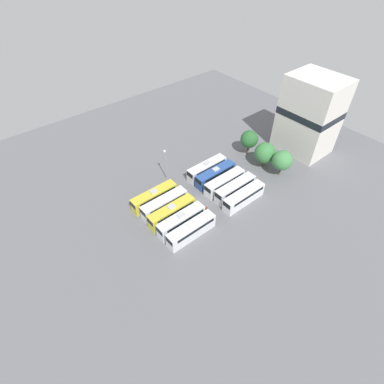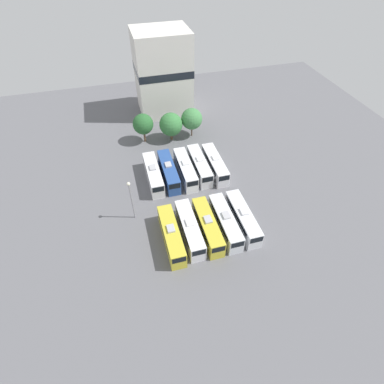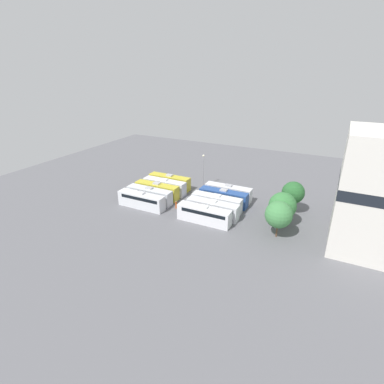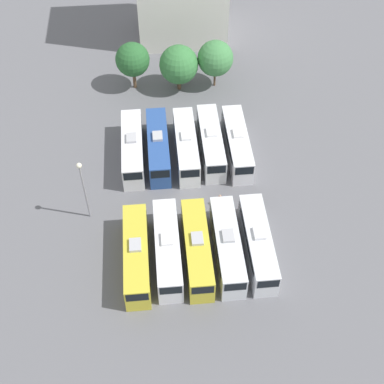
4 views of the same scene
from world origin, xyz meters
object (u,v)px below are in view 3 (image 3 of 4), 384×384
(bus_1, at_px, (165,186))
(bus_5, at_px, (228,192))
(light_pole, at_px, (203,165))
(bus_0, at_px, (170,181))
(tree_1, at_px, (282,206))
(worker_person, at_px, (176,205))
(bus_9, at_px, (204,214))
(bus_4, at_px, (142,200))
(bus_8, at_px, (213,208))
(bus_3, at_px, (150,195))
(bus_7, at_px, (217,203))
(tree_0, at_px, (293,193))
(bus_6, at_px, (224,197))
(depot_building, at_px, (375,192))
(bus_2, at_px, (157,190))
(tree_2, at_px, (279,215))

(bus_1, distance_m, bus_5, 15.83)
(bus_5, relative_size, light_pole, 1.30)
(bus_0, bearing_deg, bus_5, 90.39)
(bus_0, relative_size, bus_1, 1.00)
(tree_1, bearing_deg, worker_person, -82.34)
(bus_1, bearing_deg, bus_9, 57.66)
(bus_4, xyz_separation_m, bus_9, (0.08, 15.31, 0.00))
(worker_person, bearing_deg, bus_4, -66.23)
(bus_8, bearing_deg, bus_3, -90.38)
(bus_4, relative_size, bus_7, 1.00)
(worker_person, distance_m, tree_0, 25.19)
(bus_6, xyz_separation_m, tree_0, (-2.66, 14.48, 2.82))
(bus_8, bearing_deg, light_pole, -148.73)
(bus_0, xyz_separation_m, bus_4, (12.77, 0.31, 0.00))
(bus_4, distance_m, bus_9, 15.31)
(bus_7, bearing_deg, bus_9, -1.14)
(bus_5, xyz_separation_m, bus_6, (3.16, 0.04, 0.00))
(bus_5, relative_size, bus_7, 1.00)
(bus_3, bearing_deg, bus_4, 0.58)
(bus_1, relative_size, bus_4, 1.00)
(bus_1, relative_size, light_pole, 1.30)
(bus_1, xyz_separation_m, bus_3, (6.28, -0.19, 0.00))
(bus_1, relative_size, worker_person, 6.28)
(bus_5, xyz_separation_m, depot_building, (8.24, 27.98, 8.39))
(tree_0, bearing_deg, bus_4, -67.68)
(bus_6, xyz_separation_m, light_pole, (-8.29, -8.90, 3.88))
(worker_person, bearing_deg, bus_0, -142.75)
(bus_6, distance_m, bus_9, 9.80)
(worker_person, relative_size, tree_0, 0.25)
(bus_4, relative_size, bus_6, 1.00)
(bus_1, bearing_deg, bus_8, 67.81)
(bus_3, height_order, worker_person, bus_3)
(bus_0, distance_m, bus_2, 6.34)
(bus_8, relative_size, bus_9, 1.00)
(bus_2, bearing_deg, light_pole, 149.33)
(tree_2, bearing_deg, tree_1, -176.67)
(bus_6, relative_size, tree_1, 1.64)
(bus_6, relative_size, tree_0, 1.58)
(bus_5, height_order, bus_9, same)
(tree_1, bearing_deg, bus_6, -104.96)
(bus_2, relative_size, bus_4, 1.00)
(bus_9, bearing_deg, bus_6, 177.91)
(bus_2, relative_size, bus_5, 1.00)
(tree_1, bearing_deg, bus_0, -102.74)
(bus_9, bearing_deg, bus_4, -90.28)
(bus_0, height_order, bus_4, same)
(bus_3, height_order, bus_6, same)
(bus_1, bearing_deg, bus_5, 102.26)
(bus_7, height_order, bus_9, same)
(bus_0, xyz_separation_m, tree_0, (0.39, 30.46, 2.82))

